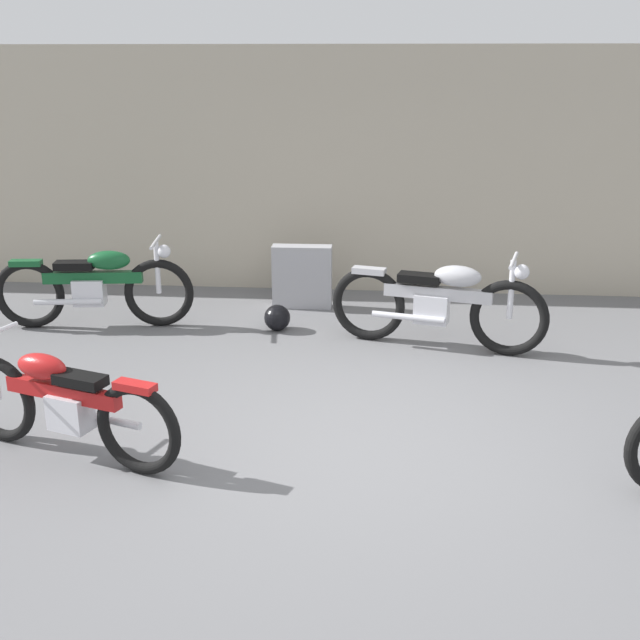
{
  "coord_description": "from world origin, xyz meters",
  "views": [
    {
      "loc": [
        0.14,
        -5.3,
        2.76
      ],
      "look_at": [
        -0.41,
        1.25,
        0.55
      ],
      "focal_mm": 44.17,
      "sensor_mm": 36.0,
      "label": 1
    }
  ],
  "objects_px": {
    "helmet": "(277,318)",
    "motorcycle_silver": "(439,303)",
    "motorcycle_green": "(95,286)",
    "motorcycle_red": "(63,403)",
    "stone_marker": "(302,277)"
  },
  "relations": [
    {
      "from": "motorcycle_red",
      "to": "motorcycle_silver",
      "type": "bearing_deg",
      "value": -119.93
    },
    {
      "from": "helmet",
      "to": "motorcycle_green",
      "type": "xyz_separation_m",
      "value": [
        -1.93,
        -0.04,
        0.31
      ]
    },
    {
      "from": "motorcycle_silver",
      "to": "motorcycle_green",
      "type": "xyz_separation_m",
      "value": [
        -3.59,
        0.33,
        -0.01
      ]
    },
    {
      "from": "motorcycle_silver",
      "to": "stone_marker",
      "type": "bearing_deg",
      "value": 154.29
    },
    {
      "from": "stone_marker",
      "to": "helmet",
      "type": "relative_size",
      "value": 2.6
    },
    {
      "from": "helmet",
      "to": "motorcycle_silver",
      "type": "distance_m",
      "value": 1.73
    },
    {
      "from": "stone_marker",
      "to": "motorcycle_silver",
      "type": "height_order",
      "value": "motorcycle_silver"
    },
    {
      "from": "stone_marker",
      "to": "motorcycle_green",
      "type": "xyz_separation_m",
      "value": [
        -2.1,
        -0.89,
        0.09
      ]
    },
    {
      "from": "motorcycle_green",
      "to": "stone_marker",
      "type": "bearing_deg",
      "value": 15.76
    },
    {
      "from": "stone_marker",
      "to": "helmet",
      "type": "distance_m",
      "value": 0.89
    },
    {
      "from": "motorcycle_silver",
      "to": "motorcycle_red",
      "type": "distance_m",
      "value": 3.75
    },
    {
      "from": "helmet",
      "to": "motorcycle_red",
      "type": "bearing_deg",
      "value": -111.75
    },
    {
      "from": "motorcycle_green",
      "to": "motorcycle_red",
      "type": "bearing_deg",
      "value": -81.56
    },
    {
      "from": "stone_marker",
      "to": "motorcycle_red",
      "type": "relative_size",
      "value": 0.39
    },
    {
      "from": "helmet",
      "to": "motorcycle_silver",
      "type": "bearing_deg",
      "value": -12.86
    }
  ]
}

